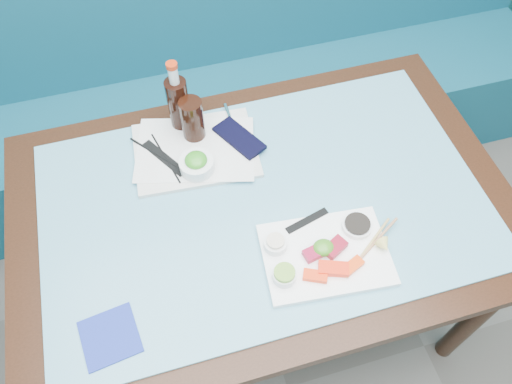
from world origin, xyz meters
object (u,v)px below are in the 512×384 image
object	(u,v)px
booth_bench	(207,94)
sashimi_plate	(326,255)
dining_table	(263,218)
cola_bottle_body	(179,105)
serving_tray	(196,151)
seaweed_bowl	(197,165)
cola_glass	(192,119)
blue_napkin	(110,337)

from	to	relation	value
booth_bench	sashimi_plate	bearing A→B (deg)	-84.21
dining_table	cola_bottle_body	distance (m)	0.42
serving_tray	cola_bottle_body	world-z (taller)	cola_bottle_body
booth_bench	sashimi_plate	world-z (taller)	booth_bench
sashimi_plate	booth_bench	bearing A→B (deg)	101.28
seaweed_bowl	dining_table	bearing A→B (deg)	-44.33
booth_bench	serving_tray	distance (m)	0.74
booth_bench	seaweed_bowl	bearing A→B (deg)	-102.66
sashimi_plate	cola_glass	world-z (taller)	cola_glass
seaweed_bowl	blue_napkin	distance (m)	0.52
serving_tray	seaweed_bowl	world-z (taller)	seaweed_bowl
cola_glass	sashimi_plate	bearing A→B (deg)	-63.75
dining_table	blue_napkin	xyz separation A→B (m)	(-0.46, -0.27, 0.09)
dining_table	sashimi_plate	distance (m)	0.25
cola_glass	blue_napkin	bearing A→B (deg)	-120.57
seaweed_bowl	sashimi_plate	bearing A→B (deg)	-53.95
serving_tray	cola_bottle_body	distance (m)	0.14
blue_napkin	cola_bottle_body	bearing A→B (deg)	63.92
serving_tray	sashimi_plate	bearing A→B (deg)	-55.90
booth_bench	serving_tray	size ratio (longest dim) A/B	8.37
cola_glass	serving_tray	bearing A→B (deg)	-100.30
seaweed_bowl	blue_napkin	xyz separation A→B (m)	(-0.30, -0.42, -0.03)
serving_tray	seaweed_bowl	size ratio (longest dim) A/B	3.61
seaweed_bowl	cola_bottle_body	xyz separation A→B (m)	(-0.01, 0.19, 0.06)
booth_bench	cola_bottle_body	distance (m)	0.71
booth_bench	seaweed_bowl	xyz separation A→B (m)	(-0.15, -0.69, 0.42)
booth_bench	cola_bottle_body	bearing A→B (deg)	-107.92
serving_tray	seaweed_bowl	distance (m)	0.08
booth_bench	cola_bottle_body	world-z (taller)	booth_bench
cola_bottle_body	blue_napkin	bearing A→B (deg)	-116.08
cola_bottle_body	dining_table	bearing A→B (deg)	-64.37
dining_table	cola_glass	bearing A→B (deg)	115.59
serving_tray	blue_napkin	world-z (taller)	serving_tray
seaweed_bowl	cola_glass	world-z (taller)	cola_glass
sashimi_plate	seaweed_bowl	size ratio (longest dim) A/B	3.26
sashimi_plate	serving_tray	world-z (taller)	sashimi_plate
cola_glass	booth_bench	bearing A→B (deg)	76.45
sashimi_plate	blue_napkin	distance (m)	0.57
sashimi_plate	seaweed_bowl	world-z (taller)	seaweed_bowl
cola_bottle_body	blue_napkin	distance (m)	0.68
booth_bench	cola_bottle_body	size ratio (longest dim) A/B	16.37
seaweed_bowl	blue_napkin	size ratio (longest dim) A/B	0.77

